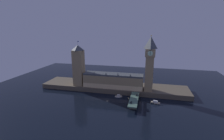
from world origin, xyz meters
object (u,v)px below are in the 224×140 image
Objects in this scene: victoria_tower at (79,65)px; clock_tower at (150,62)px; car_northbound_trail at (131,102)px; pedestrian_mid_walk at (138,97)px; pedestrian_near_rail at (129,103)px; pedestrian_far_rail at (132,93)px; boat_upstream at (119,96)px; street_lamp_near at (129,100)px; boat_downstream at (155,103)px; street_lamp_mid at (138,96)px; car_southbound_trail at (137,95)px.

clock_tower is at bearing -1.02° from victoria_tower.
car_northbound_trail is 2.51× the size of pedestrian_mid_walk.
pedestrian_near_rail reaches higher than pedestrian_far_rail.
street_lamp_near is at bearing -59.58° from boat_upstream.
boat_downstream is at bearing -70.18° from clock_tower.
street_lamp_near is 38.36m from boat_downstream.
clock_tower reaches higher than boat_downstream.
clock_tower is 10.56× the size of street_lamp_mid.
victoria_tower is at bearing 162.16° from pedestrian_mid_walk.
pedestrian_far_rail is at bearing -141.84° from clock_tower.
pedestrian_near_rail is 0.23× the size of street_lamp_near.
clock_tower is 62.46m from boat_upstream.
boat_downstream is at bearing -17.28° from pedestrian_far_rail.
pedestrian_mid_walk is 0.24× the size of street_lamp_near.
pedestrian_near_rail is at bearing -121.75° from street_lamp_mid.
victoria_tower reaches higher than pedestrian_near_rail.
victoria_tower reaches higher than boat_downstream.
pedestrian_near_rail is 0.98× the size of pedestrian_mid_walk.
victoria_tower reaches higher than car_southbound_trail.
pedestrian_near_rail is 35.54m from boat_upstream.
clock_tower reaches higher than pedestrian_far_rail.
boat_downstream is at bearing 34.65° from pedestrian_near_rail.
boat_downstream is (21.08, 5.73, -9.66)m from street_lamp_mid.
pedestrian_far_rail reaches higher than car_northbound_trail.
pedestrian_near_rail is at bearing -61.18° from street_lamp_near.
street_lamp_near is at bearing -114.85° from clock_tower.
car_northbound_trail is 2.60× the size of pedestrian_far_rail.
victoria_tower is 100.94m from pedestrian_near_rail.
car_southbound_trail reaches higher than boat_downstream.
victoria_tower reaches higher than street_lamp_near.
pedestrian_near_rail is 18.53m from street_lamp_mid.
street_lamp_mid is 32.52m from boat_upstream.
street_lamp_mid is at bearing -75.95° from car_southbound_trail.
car_northbound_trail reaches higher than boat_downstream.
victoria_tower is 101.87m from street_lamp_mid.
pedestrian_near_rail is 0.14× the size of boat_upstream.
clock_tower is at bearing 38.16° from pedestrian_far_rail.
clock_tower is at bearing 69.96° from street_lamp_mid.
car_northbound_trail is 0.32× the size of boat_downstream.
street_lamp_near reaches higher than pedestrian_mid_walk.
street_lamp_mid is at bearing -164.80° from boat_downstream.
victoria_tower is 6.09× the size of boat_upstream.
car_southbound_trail is 27.08m from pedestrian_near_rail.
victoria_tower is at bearing 159.93° from street_lamp_mid.
pedestrian_near_rail is at bearing -127.35° from car_northbound_trail.
pedestrian_near_rail is 30.70m from pedestrian_far_rail.
car_northbound_trail is 5.03m from street_lamp_near.
street_lamp_mid reaches higher than car_southbound_trail.
pedestrian_far_rail is 0.12× the size of boat_downstream.
street_lamp_near is (-9.56, -18.87, 3.45)m from pedestrian_mid_walk.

